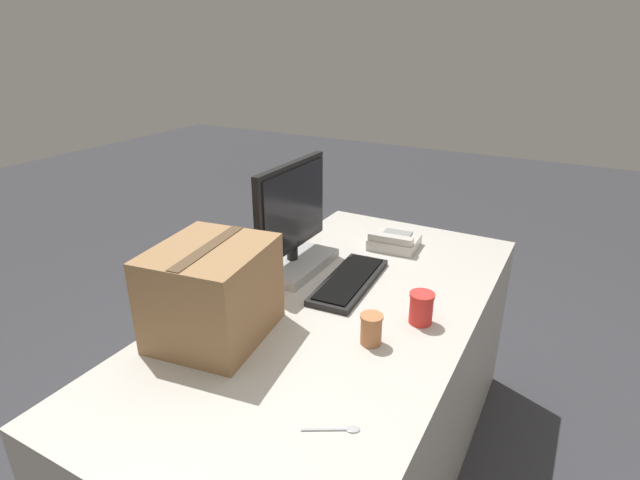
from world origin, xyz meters
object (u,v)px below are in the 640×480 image
(keyboard, at_px, (349,281))
(paper_cup_right, at_px, (421,308))
(paper_cup_left, at_px, (371,329))
(spoon, at_px, (340,429))
(monitor, at_px, (292,230))
(desk_phone, at_px, (394,241))
(cardboard_box, at_px, (213,292))

(keyboard, bearing_deg, paper_cup_right, -116.05)
(keyboard, relative_size, paper_cup_left, 4.63)
(keyboard, xyz_separation_m, spoon, (-0.68, -0.31, -0.01))
(monitor, relative_size, spoon, 3.46)
(desk_phone, height_order, paper_cup_left, paper_cup_left)
(paper_cup_right, xyz_separation_m, cardboard_box, (-0.37, 0.54, 0.09))
(desk_phone, relative_size, paper_cup_right, 2.01)
(monitor, distance_m, paper_cup_right, 0.61)
(keyboard, height_order, paper_cup_right, paper_cup_right)
(cardboard_box, bearing_deg, monitor, 4.18)
(desk_phone, xyz_separation_m, paper_cup_left, (-0.72, -0.20, 0.02))
(paper_cup_left, bearing_deg, desk_phone, 15.69)
(keyboard, distance_m, cardboard_box, 0.57)
(keyboard, xyz_separation_m, cardboard_box, (-0.50, 0.22, 0.13))
(paper_cup_left, bearing_deg, cardboard_box, 112.57)
(keyboard, distance_m, spoon, 0.75)
(desk_phone, relative_size, spoon, 1.63)
(paper_cup_left, bearing_deg, keyboard, 35.39)
(monitor, bearing_deg, paper_cup_right, -104.55)
(monitor, height_order, desk_phone, monitor)
(desk_phone, xyz_separation_m, spoon, (-1.09, -0.28, -0.03))
(spoon, bearing_deg, desk_phone, 74.88)
(keyboard, distance_m, desk_phone, 0.40)
(monitor, height_order, paper_cup_left, monitor)
(monitor, distance_m, spoon, 0.92)
(monitor, height_order, keyboard, monitor)
(monitor, bearing_deg, desk_phone, -36.59)
(monitor, relative_size, desk_phone, 2.12)
(paper_cup_left, bearing_deg, monitor, 55.30)
(keyboard, bearing_deg, cardboard_box, 152.18)
(monitor, xyz_separation_m, cardboard_box, (-0.52, -0.04, -0.02))
(keyboard, height_order, cardboard_box, cardboard_box)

